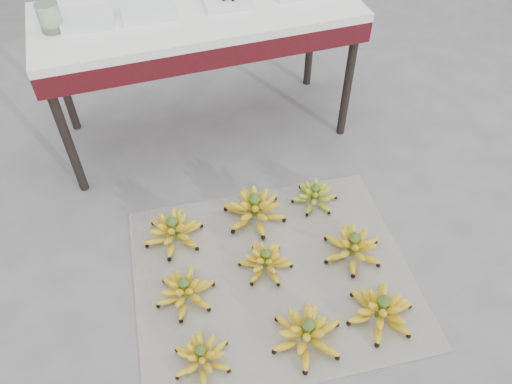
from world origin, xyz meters
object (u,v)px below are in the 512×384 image
object	(u,v)px
tray_far_left	(89,20)
bunch_front_right	(381,310)
bunch_front_left	(202,356)
vendor_table	(198,25)
bunch_mid_left	(185,291)
tray_left	(149,11)
bunch_back_center	(255,209)
tray_right	(227,1)
bunch_back_left	(174,231)
newspaper_mat	(273,275)
bunch_front_center	(307,333)
bunch_back_right	(315,195)
bunch_mid_right	(353,247)
glass_jar	(50,17)
bunch_mid_center	(266,261)

from	to	relation	value
tray_far_left	bunch_front_right	bearing A→B (deg)	-58.15
bunch_front_left	vendor_table	size ratio (longest dim) A/B	0.17
bunch_mid_left	tray_left	xyz separation A→B (m)	(0.14, 1.10, 0.73)
bunch_front_right	bunch_mid_left	size ratio (longest dim) A/B	1.12
bunch_back_center	tray_right	xyz separation A→B (m)	(0.09, 0.73, 0.72)
bunch_mid_left	vendor_table	distance (m)	1.31
bunch_front_right	bunch_back_left	size ratio (longest dim) A/B	1.00
newspaper_mat	bunch_front_center	xyz separation A→B (m)	(0.02, -0.35, 0.07)
newspaper_mat	bunch_back_center	xyz separation A→B (m)	(0.03, 0.35, 0.07)
newspaper_mat	bunch_back_right	xyz separation A→B (m)	(0.35, 0.36, 0.05)
bunch_mid_right	bunch_back_right	bearing A→B (deg)	89.14
tray_left	vendor_table	bearing A→B (deg)	-1.49
vendor_table	bunch_front_center	bearing A→B (deg)	-88.00
bunch_front_right	bunch_mid_right	size ratio (longest dim) A/B	1.12
bunch_mid_left	glass_jar	world-z (taller)	glass_jar
bunch_mid_left	bunch_mid_center	size ratio (longest dim) A/B	0.97
newspaper_mat	tray_right	distance (m)	1.35
bunch_front_center	vendor_table	bearing A→B (deg)	101.61
bunch_front_left	tray_left	bearing A→B (deg)	72.58
tray_right	glass_jar	distance (m)	0.83
tray_left	bunch_back_center	bearing A→B (deg)	-69.20
bunch_back_left	glass_jar	world-z (taller)	glass_jar
newspaper_mat	glass_jar	distance (m)	1.55
newspaper_mat	bunch_mid_center	bearing A→B (deg)	111.04
tray_left	tray_far_left	bearing A→B (deg)	179.94
bunch_back_center	bunch_front_right	bearing A→B (deg)	-78.82
bunch_front_left	glass_jar	world-z (taller)	glass_jar
bunch_mid_left	bunch_mid_center	xyz separation A→B (m)	(0.38, 0.04, -0.00)
bunch_back_center	newspaper_mat	bearing A→B (deg)	-108.66
bunch_back_left	tray_right	world-z (taller)	tray_right
vendor_table	glass_jar	bearing A→B (deg)	-179.53
bunch_front_left	bunch_back_left	xyz separation A→B (m)	(0.02, 0.65, 0.01)
bunch_mid_right	bunch_back_left	bearing A→B (deg)	148.88
bunch_front_center	bunch_back_right	distance (m)	0.78
bunch_back_right	vendor_table	world-z (taller)	vendor_table
bunch_front_left	glass_jar	xyz separation A→B (m)	(-0.30, 1.40, 0.78)
bunch_back_right	vendor_table	size ratio (longest dim) A/B	0.19
bunch_front_center	tray_right	xyz separation A→B (m)	(0.10, 1.43, 0.72)
vendor_table	tray_far_left	size ratio (longest dim) A/B	6.14
bunch_front_right	tray_left	xyz separation A→B (m)	(-0.62, 1.45, 0.72)
tray_far_left	tray_left	world-z (taller)	tray_left
tray_left	tray_right	distance (m)	0.38
bunch_front_center	bunch_mid_right	size ratio (longest dim) A/B	1.10
vendor_table	glass_jar	world-z (taller)	glass_jar
bunch_mid_right	bunch_front_right	bearing A→B (deg)	-101.86
newspaper_mat	bunch_back_center	distance (m)	0.36
bunch_back_center	tray_far_left	xyz separation A→B (m)	(-0.57, 0.75, 0.72)
bunch_mid_right	tray_right	xyz separation A→B (m)	(-0.27, 1.09, 0.72)
bunch_mid_center	bunch_front_center	bearing A→B (deg)	-108.65
bunch_front_center	glass_jar	world-z (taller)	glass_jar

